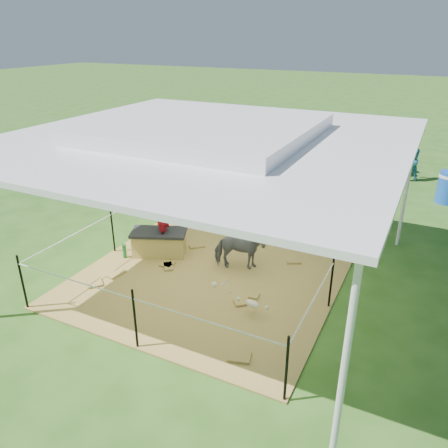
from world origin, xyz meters
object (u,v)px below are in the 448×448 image
at_px(woman, 161,206).
at_px(trash_barrel, 448,187).
at_px(foal, 252,302).
at_px(distant_person, 410,159).
at_px(pony, 239,250).
at_px(picnic_table_near, 368,158).
at_px(green_bottle, 124,251).
at_px(straw_bale, 159,244).

bearing_deg(woman, trash_barrel, 116.27).
distance_m(foal, distant_person, 8.78).
bearing_deg(pony, picnic_table_near, -28.69).
height_order(woman, trash_barrel, woman).
relative_size(pony, trash_barrel, 1.14).
distance_m(woman, green_bottle, 1.22).
xyz_separation_m(green_bottle, trash_barrel, (5.76, 6.38, 0.25)).
bearing_deg(trash_barrel, foal, -110.95).
relative_size(woman, pony, 1.27).
relative_size(woman, distant_person, 0.94).
distance_m(green_bottle, trash_barrel, 8.60).
bearing_deg(picnic_table_near, distant_person, -49.04).
distance_m(green_bottle, foal, 3.14).
relative_size(straw_bale, trash_barrel, 1.21).
height_order(straw_bale, distant_person, distant_person).
distance_m(woman, trash_barrel, 7.85).
height_order(picnic_table_near, distant_person, distant_person).
bearing_deg(foal, distant_person, 95.80).
relative_size(green_bottle, trash_barrel, 0.34).
distance_m(pony, foal, 1.49).
height_order(green_bottle, distant_person, distant_person).
distance_m(foal, picnic_table_near, 9.08).
height_order(straw_bale, green_bottle, straw_bale).
height_order(straw_bale, foal, straw_bale).
distance_m(green_bottle, picnic_table_near, 9.08).
xyz_separation_m(straw_bale, picnic_table_near, (2.80, 7.98, 0.17)).
relative_size(straw_bale, picnic_table_near, 0.51).
bearing_deg(distant_person, woman, 38.77).
bearing_deg(picnic_table_near, pony, -127.85).
bearing_deg(pony, distant_person, -38.61).
bearing_deg(straw_bale, woman, 0.00).
xyz_separation_m(straw_bale, pony, (1.72, 0.16, 0.18)).
relative_size(pony, foal, 1.23).
height_order(green_bottle, pony, pony).
bearing_deg(straw_bale, pony, 5.20).
distance_m(woman, distant_person, 8.54).
relative_size(picnic_table_near, distant_person, 1.55).
bearing_deg(trash_barrel, woman, -130.73).
bearing_deg(green_bottle, foal, -11.73).
xyz_separation_m(woman, foal, (2.42, -1.09, -0.86)).
bearing_deg(pony, straw_bale, 74.34).
bearing_deg(trash_barrel, distant_person, 124.79).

